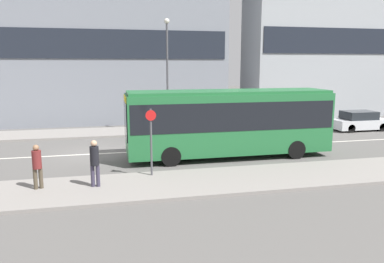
% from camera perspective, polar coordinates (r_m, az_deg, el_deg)
% --- Properties ---
extents(ground_plane, '(120.00, 120.00, 0.00)m').
position_cam_1_polar(ground_plane, '(21.10, -14.13, -3.32)').
color(ground_plane, '#595654').
extents(sidewalk_near, '(44.00, 3.50, 0.13)m').
position_cam_1_polar(sidewalk_near, '(15.07, -14.64, -8.55)').
color(sidewalk_near, gray).
rests_on(sidewalk_near, ground_plane).
extents(sidewalk_far, '(44.00, 3.50, 0.13)m').
position_cam_1_polar(sidewalk_far, '(27.21, -13.87, -0.15)').
color(sidewalk_far, gray).
rests_on(sidewalk_far, ground_plane).
extents(lane_centerline, '(41.80, 0.16, 0.01)m').
position_cam_1_polar(lane_centerline, '(21.10, -14.13, -3.31)').
color(lane_centerline, silver).
rests_on(lane_centerline, ground_plane).
extents(city_bus, '(10.61, 2.65, 3.50)m').
position_cam_1_polar(city_bus, '(19.58, 5.61, 1.90)').
color(city_bus, '#236B38').
rests_on(city_bus, ground_plane).
extents(parked_car_0, '(4.08, 1.81, 1.40)m').
position_cam_1_polar(parked_car_0, '(27.50, 15.92, 1.11)').
color(parked_car_0, silver).
rests_on(parked_car_0, ground_plane).
extents(parked_car_1, '(4.15, 1.82, 1.42)m').
position_cam_1_polar(parked_car_1, '(30.30, 24.16, 1.43)').
color(parked_car_1, silver).
rests_on(parked_car_1, ground_plane).
extents(pedestrian_near_stop, '(0.34, 0.34, 1.72)m').
position_cam_1_polar(pedestrian_near_stop, '(15.38, -22.54, -4.58)').
color(pedestrian_near_stop, '#4C4233').
rests_on(pedestrian_near_stop, sidewalk_near).
extents(pedestrian_down_pavement, '(0.35, 0.34, 1.84)m').
position_cam_1_polar(pedestrian_down_pavement, '(14.92, -14.63, -4.25)').
color(pedestrian_down_pavement, '#383347').
rests_on(pedestrian_down_pavement, sidewalk_near).
extents(bus_stop_sign, '(0.44, 0.12, 2.87)m').
position_cam_1_polar(bus_stop_sign, '(15.87, -6.25, -0.86)').
color(bus_stop_sign, '#4C4C51').
rests_on(bus_stop_sign, sidewalk_near).
extents(street_lamp, '(0.36, 0.36, 7.72)m').
position_cam_1_polar(street_lamp, '(26.04, -3.79, 10.09)').
color(street_lamp, '#4C4C51').
rests_on(street_lamp, sidewalk_far).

